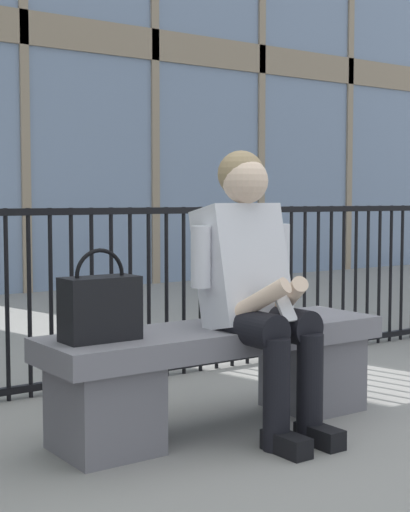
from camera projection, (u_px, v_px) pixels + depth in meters
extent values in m
plane|color=gray|center=(218.00, 427.00, 3.40)|extent=(60.00, 60.00, 0.00)
cube|color=slate|center=(218.00, 337.00, 3.37)|extent=(1.60, 0.44, 0.10)
cube|color=slate|center=(104.00, 408.00, 3.06)|extent=(0.36, 0.37, 0.35)
cube|color=slate|center=(312.00, 372.00, 3.71)|extent=(0.36, 0.37, 0.35)
cylinder|color=black|center=(246.00, 327.00, 3.22)|extent=(0.15, 0.40, 0.15)
cylinder|color=black|center=(277.00, 395.00, 3.08)|extent=(0.11, 0.11, 0.45)
cube|color=black|center=(286.00, 444.00, 3.04)|extent=(0.09, 0.22, 0.08)
cylinder|color=black|center=(278.00, 323.00, 3.33)|extent=(0.15, 0.40, 0.15)
cylinder|color=black|center=(310.00, 388.00, 3.18)|extent=(0.11, 0.11, 0.45)
cube|color=black|center=(320.00, 436.00, 3.15)|extent=(0.09, 0.22, 0.08)
cube|color=silver|center=(242.00, 266.00, 3.37)|extent=(0.36, 0.30, 0.55)
cylinder|color=silver|center=(201.00, 257.00, 3.24)|extent=(0.08, 0.08, 0.26)
cylinder|color=beige|center=(260.00, 300.00, 3.16)|extent=(0.16, 0.28, 0.20)
cylinder|color=silver|center=(280.00, 253.00, 3.50)|extent=(0.08, 0.08, 0.26)
cylinder|color=beige|center=(289.00, 297.00, 3.25)|extent=(0.16, 0.28, 0.20)
cube|color=silver|center=(284.00, 305.00, 3.16)|extent=(0.07, 0.10, 0.13)
sphere|color=beige|center=(245.00, 181.00, 3.33)|extent=(0.20, 0.20, 0.20)
sphere|color=#997F59|center=(241.00, 174.00, 3.35)|extent=(0.20, 0.20, 0.20)
cube|color=black|center=(100.00, 309.00, 3.02)|extent=(0.30, 0.15, 0.25)
torus|color=black|center=(100.00, 275.00, 3.01)|extent=(0.21, 0.02, 0.21)
cylinder|color=black|center=(7.00, 305.00, 3.81)|extent=(0.02, 0.02, 0.96)
cylinder|color=black|center=(29.00, 303.00, 3.88)|extent=(0.02, 0.02, 0.96)
cylinder|color=black|center=(51.00, 302.00, 3.95)|extent=(0.02, 0.02, 0.96)
cylinder|color=black|center=(72.00, 300.00, 4.02)|extent=(0.02, 0.02, 0.96)
cylinder|color=black|center=(92.00, 298.00, 4.08)|extent=(0.02, 0.02, 0.96)
cylinder|color=black|center=(112.00, 297.00, 4.15)|extent=(0.02, 0.02, 0.96)
cylinder|color=black|center=(130.00, 295.00, 4.22)|extent=(0.02, 0.02, 0.96)
cylinder|color=black|center=(149.00, 294.00, 4.29)|extent=(0.02, 0.02, 0.96)
cylinder|color=black|center=(167.00, 292.00, 4.35)|extent=(0.02, 0.02, 0.96)
cylinder|color=black|center=(184.00, 291.00, 4.42)|extent=(0.02, 0.02, 0.96)
cylinder|color=black|center=(200.00, 289.00, 4.49)|extent=(0.02, 0.02, 0.96)
cylinder|color=black|center=(217.00, 288.00, 4.55)|extent=(0.02, 0.02, 0.96)
cylinder|color=black|center=(232.00, 287.00, 4.62)|extent=(0.02, 0.02, 0.96)
cylinder|color=black|center=(248.00, 286.00, 4.69)|extent=(0.02, 0.02, 0.96)
cylinder|color=black|center=(262.00, 284.00, 4.76)|extent=(0.02, 0.02, 0.96)
cylinder|color=black|center=(277.00, 283.00, 4.82)|extent=(0.02, 0.02, 0.96)
cylinder|color=black|center=(291.00, 282.00, 4.89)|extent=(0.02, 0.02, 0.96)
cylinder|color=black|center=(305.00, 281.00, 4.96)|extent=(0.02, 0.02, 0.96)
cylinder|color=black|center=(318.00, 280.00, 5.03)|extent=(0.02, 0.02, 0.96)
cylinder|color=black|center=(331.00, 279.00, 5.09)|extent=(0.02, 0.02, 0.96)
cylinder|color=black|center=(343.00, 278.00, 5.16)|extent=(0.02, 0.02, 0.96)
cylinder|color=black|center=(356.00, 277.00, 5.23)|extent=(0.02, 0.02, 0.96)
cylinder|color=black|center=(368.00, 276.00, 5.30)|extent=(0.02, 0.02, 0.96)
cylinder|color=black|center=(379.00, 275.00, 5.36)|extent=(0.02, 0.02, 0.96)
cylinder|color=black|center=(391.00, 274.00, 5.43)|extent=(0.02, 0.02, 0.96)
cylinder|color=black|center=(402.00, 273.00, 5.50)|extent=(0.02, 0.02, 0.96)
cube|color=black|center=(112.00, 375.00, 4.18)|extent=(9.09, 0.04, 0.04)
cube|color=black|center=(111.00, 211.00, 4.12)|extent=(9.09, 0.04, 0.04)
cube|color=gray|center=(262.00, 59.00, 9.95)|extent=(8.07, 0.04, 0.36)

